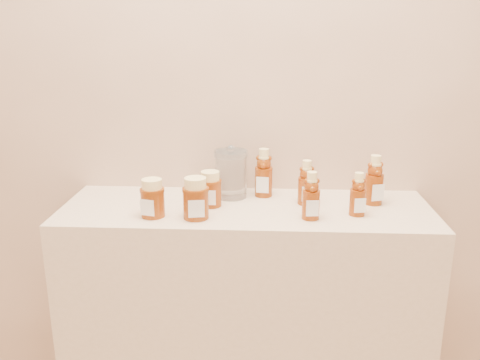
# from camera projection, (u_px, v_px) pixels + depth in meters

# --- Properties ---
(wall_back) EXTENTS (3.50, 0.02, 2.70)m
(wall_back) POSITION_uv_depth(u_px,v_px,m) (249.00, 61.00, 1.71)
(wall_back) COLOR tan
(wall_back) RESTS_ON ground
(display_table) EXTENTS (1.20, 0.40, 0.90)m
(display_table) POSITION_uv_depth(u_px,v_px,m) (246.00, 328.00, 1.78)
(display_table) COLOR beige
(display_table) RESTS_ON ground
(bear_bottle_back_left) EXTENTS (0.07, 0.07, 0.19)m
(bear_bottle_back_left) POSITION_uv_depth(u_px,v_px,m) (264.00, 169.00, 1.73)
(bear_bottle_back_left) COLOR #6C2708
(bear_bottle_back_left) RESTS_ON display_table
(bear_bottle_back_mid) EXTENTS (0.06, 0.06, 0.17)m
(bear_bottle_back_mid) POSITION_uv_depth(u_px,v_px,m) (306.00, 180.00, 1.66)
(bear_bottle_back_mid) COLOR #6C2708
(bear_bottle_back_mid) RESTS_ON display_table
(bear_bottle_back_right) EXTENTS (0.08, 0.08, 0.19)m
(bear_bottle_back_right) POSITION_uv_depth(u_px,v_px,m) (375.00, 177.00, 1.65)
(bear_bottle_back_right) COLOR #6C2708
(bear_bottle_back_right) RESTS_ON display_table
(bear_bottle_front_left) EXTENTS (0.06, 0.06, 0.17)m
(bear_bottle_front_left) POSITION_uv_depth(u_px,v_px,m) (311.00, 192.00, 1.52)
(bear_bottle_front_left) COLOR #6C2708
(bear_bottle_front_left) RESTS_ON display_table
(bear_bottle_front_right) EXTENTS (0.06, 0.06, 0.15)m
(bear_bottle_front_right) POSITION_uv_depth(u_px,v_px,m) (358.00, 191.00, 1.56)
(bear_bottle_front_right) COLOR #6C2708
(bear_bottle_front_right) RESTS_ON display_table
(honey_jar_left) EXTENTS (0.09, 0.09, 0.12)m
(honey_jar_left) POSITION_uv_depth(u_px,v_px,m) (153.00, 198.00, 1.55)
(honey_jar_left) COLOR #6C2708
(honey_jar_left) RESTS_ON display_table
(honey_jar_back) EXTENTS (0.08, 0.08, 0.12)m
(honey_jar_back) POSITION_uv_depth(u_px,v_px,m) (210.00, 189.00, 1.64)
(honey_jar_back) COLOR #6C2708
(honey_jar_back) RESTS_ON display_table
(honey_jar_front) EXTENTS (0.09, 0.09, 0.13)m
(honey_jar_front) POSITION_uv_depth(u_px,v_px,m) (196.00, 198.00, 1.54)
(honey_jar_front) COLOR #6C2708
(honey_jar_front) RESTS_ON display_table
(glass_canister) EXTENTS (0.13, 0.13, 0.18)m
(glass_canister) POSITION_uv_depth(u_px,v_px,m) (231.00, 172.00, 1.72)
(glass_canister) COLOR white
(glass_canister) RESTS_ON display_table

